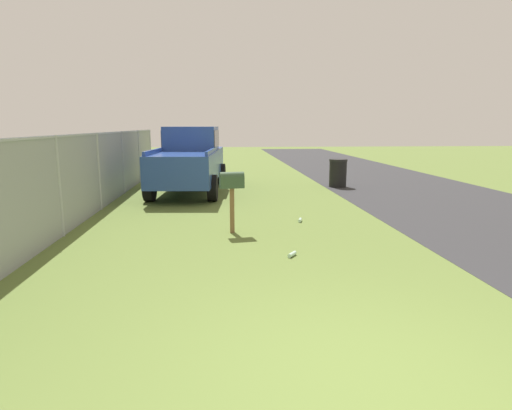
% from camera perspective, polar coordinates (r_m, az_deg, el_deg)
% --- Properties ---
extents(ground_plane, '(80.00, 80.00, 0.00)m').
position_cam_1_polar(ground_plane, '(3.98, 13.88, -22.18)').
color(ground_plane, '#5B7033').
extents(road_asphalt, '(60.00, 5.55, 0.01)m').
position_cam_1_polar(road_asphalt, '(11.36, 29.64, -1.66)').
color(road_asphalt, '#2D2D30').
rests_on(road_asphalt, ground).
extents(mailbox, '(0.27, 0.50, 1.23)m').
position_cam_1_polar(mailbox, '(8.51, -3.23, 2.72)').
color(mailbox, brown).
rests_on(mailbox, ground).
extents(pickup_truck, '(5.46, 2.36, 2.09)m').
position_cam_1_polar(pickup_truck, '(14.19, -8.73, 6.26)').
color(pickup_truck, '#284793').
rests_on(pickup_truck, ground).
extents(trash_bin, '(0.63, 0.63, 0.98)m').
position_cam_1_polar(trash_bin, '(15.31, 10.83, 4.20)').
color(trash_bin, black).
rests_on(trash_bin, ground).
extents(fence_section, '(16.32, 0.07, 1.95)m').
position_cam_1_polar(fence_section, '(11.59, -20.19, 4.52)').
color(fence_section, '#9EA3A8').
rests_on(fence_section, ground).
extents(litter_bottle_midfield_b, '(0.23, 0.12, 0.07)m').
position_cam_1_polar(litter_bottle_midfield_b, '(9.70, 5.88, -2.01)').
color(litter_bottle_midfield_b, '#B2D8BF').
rests_on(litter_bottle_midfield_b, ground).
extents(litter_bottle_by_mailbox, '(0.22, 0.18, 0.07)m').
position_cam_1_polar(litter_bottle_by_mailbox, '(7.15, 4.80, -6.55)').
color(litter_bottle_by_mailbox, '#B2D8BF').
rests_on(litter_bottle_by_mailbox, ground).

